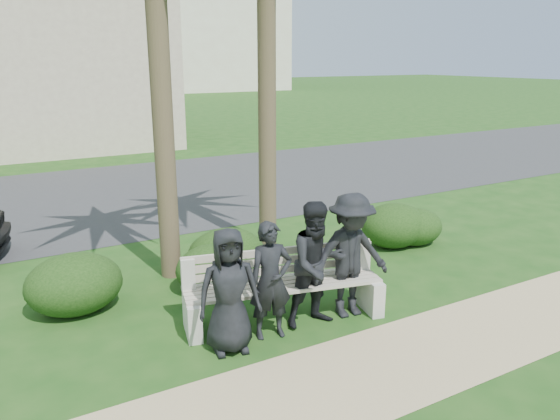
# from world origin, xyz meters

# --- Properties ---
(ground) EXTENTS (160.00, 160.00, 0.00)m
(ground) POSITION_xyz_m (0.00, 0.00, 0.00)
(ground) COLOR #194513
(ground) RESTS_ON ground
(footpath) EXTENTS (30.00, 1.60, 0.01)m
(footpath) POSITION_xyz_m (0.00, -1.80, 0.00)
(footpath) COLOR tan
(footpath) RESTS_ON ground
(asphalt_street) EXTENTS (160.00, 8.00, 0.01)m
(asphalt_street) POSITION_xyz_m (0.00, 8.00, 0.00)
(asphalt_street) COLOR #2D2D30
(asphalt_street) RESTS_ON ground
(stucco_bldg_right) EXTENTS (8.40, 8.40, 7.30)m
(stucco_bldg_right) POSITION_xyz_m (-1.00, 18.00, 3.66)
(stucco_bldg_right) COLOR #BCA98D
(stucco_bldg_right) RESTS_ON ground
(park_bench) EXTENTS (2.81, 1.21, 0.94)m
(park_bench) POSITION_xyz_m (-0.93, -0.20, 0.42)
(park_bench) COLOR #ADA391
(park_bench) RESTS_ON ground
(man_a) EXTENTS (0.84, 0.64, 1.55)m
(man_a) POSITION_xyz_m (-1.88, -0.56, 0.78)
(man_a) COLOR black
(man_a) RESTS_ON ground
(man_b) EXTENTS (0.61, 0.46, 1.52)m
(man_b) POSITION_xyz_m (-1.28, -0.50, 0.76)
(man_b) COLOR black
(man_b) RESTS_ON ground
(man_c) EXTENTS (0.86, 0.69, 1.69)m
(man_c) POSITION_xyz_m (-0.59, -0.51, 0.85)
(man_c) COLOR black
(man_c) RESTS_ON ground
(man_d) EXTENTS (1.19, 0.77, 1.74)m
(man_d) POSITION_xyz_m (-0.05, -0.51, 0.87)
(man_d) COLOR black
(man_d) RESTS_ON ground
(hedge_a) EXTENTS (1.33, 1.09, 0.86)m
(hedge_a) POSITION_xyz_m (-3.32, 1.49, 0.43)
(hedge_a) COLOR black
(hedge_a) RESTS_ON ground
(hedge_b) EXTENTS (1.28, 1.06, 0.84)m
(hedge_b) POSITION_xyz_m (-0.96, 1.56, 0.42)
(hedge_b) COLOR black
(hedge_b) RESTS_ON ground
(hedge_c) EXTENTS (1.12, 0.93, 0.73)m
(hedge_c) POSITION_xyz_m (-1.36, 1.21, 0.37)
(hedge_c) COLOR black
(hedge_c) RESTS_ON ground
(hedge_e) EXTENTS (1.09, 0.90, 0.71)m
(hedge_e) POSITION_xyz_m (2.86, 1.28, 0.36)
(hedge_e) COLOR black
(hedge_e) RESTS_ON ground
(hedge_f) EXTENTS (1.29, 1.07, 0.84)m
(hedge_f) POSITION_xyz_m (2.42, 1.40, 0.42)
(hedge_f) COLOR black
(hedge_f) RESTS_ON ground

